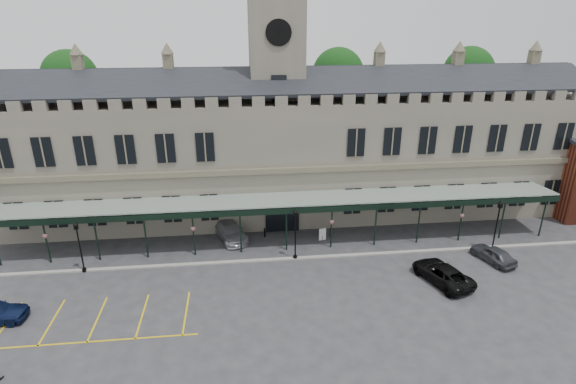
{
  "coord_description": "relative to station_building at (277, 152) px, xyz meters",
  "views": [
    {
      "loc": [
        -3.77,
        -27.77,
        19.58
      ],
      "look_at": [
        0.0,
        6.0,
        6.0
      ],
      "focal_mm": 28.0,
      "sensor_mm": 36.0,
      "label": 1
    }
  ],
  "objects": [
    {
      "name": "ground",
      "position": [
        0.0,
        -15.91,
        -6.47
      ],
      "size": [
        140.0,
        140.0,
        0.0
      ],
      "primitive_type": "plane",
      "color": "#2F2F32"
    },
    {
      "name": "station_building",
      "position": [
        0.0,
        0.0,
        0.0
      ],
      "size": [
        60.0,
        10.36,
        17.3
      ],
      "color": "#625E52",
      "rests_on": "ground"
    },
    {
      "name": "clock_tower",
      "position": [
        0.0,
        0.09,
        6.64
      ],
      "size": [
        5.6,
        5.6,
        24.8
      ],
      "color": "#625E52",
      "rests_on": "ground"
    },
    {
      "name": "canopy",
      "position": [
        0.0,
        -8.45,
        -4.06
      ],
      "size": [
        50.0,
        4.1,
        4.3
      ],
      "color": "#8C9E93",
      "rests_on": "ground"
    },
    {
      "name": "kerb",
      "position": [
        0.0,
        -10.41,
        -6.41
      ],
      "size": [
        60.0,
        0.4,
        0.12
      ],
      "primitive_type": "cube",
      "color": "gray",
      "rests_on": "ground"
    },
    {
      "name": "parking_markings",
      "position": [
        -14.0,
        -17.41,
        -6.47
      ],
      "size": [
        16.0,
        6.0,
        0.01
      ],
      "primitive_type": null,
      "color": "gold",
      "rests_on": "ground"
    },
    {
      "name": "tree_behind_left",
      "position": [
        -22.0,
        9.09,
        6.35
      ],
      "size": [
        6.0,
        6.0,
        16.0
      ],
      "color": "#332314",
      "rests_on": "ground"
    },
    {
      "name": "tree_behind_mid",
      "position": [
        8.0,
        9.09,
        6.35
      ],
      "size": [
        6.0,
        6.0,
        16.0
      ],
      "color": "#332314",
      "rests_on": "ground"
    },
    {
      "name": "tree_behind_right",
      "position": [
        24.0,
        9.09,
        6.35
      ],
      "size": [
        6.0,
        6.0,
        16.0
      ],
      "color": "#332314",
      "rests_on": "ground"
    },
    {
      "name": "lamp_post_left",
      "position": [
        -16.75,
        -10.51,
        -3.78
      ],
      "size": [
        0.43,
        0.43,
        4.53
      ],
      "color": "black",
      "rests_on": "ground"
    },
    {
      "name": "lamp_post_mid",
      "position": [
        0.56,
        -10.41,
        -3.66
      ],
      "size": [
        0.45,
        0.45,
        4.73
      ],
      "color": "black",
      "rests_on": "ground"
    },
    {
      "name": "lamp_post_right",
      "position": [
        18.07,
        -10.92,
        -3.58
      ],
      "size": [
        0.46,
        0.46,
        4.87
      ],
      "color": "black",
      "rests_on": "ground"
    },
    {
      "name": "traffic_cone",
      "position": [
        10.58,
        -13.71,
        -6.16
      ],
      "size": [
        0.4,
        0.4,
        0.63
      ],
      "rotation": [
        0.0,
        0.0,
        -0.29
      ],
      "color": "#EB4607",
      "rests_on": "ground"
    },
    {
      "name": "sign_board",
      "position": [
        3.5,
        -7.27,
        -5.89
      ],
      "size": [
        0.68,
        0.2,
        1.17
      ],
      "rotation": [
        0.0,
        0.0,
        0.22
      ],
      "color": "black",
      "rests_on": "ground"
    },
    {
      "name": "bollard_left",
      "position": [
        -1.77,
        -6.06,
        -6.02
      ],
      "size": [
        0.16,
        0.16,
        0.89
      ],
      "primitive_type": "cylinder",
      "color": "black",
      "rests_on": "ground"
    },
    {
      "name": "bollard_right",
      "position": [
        4.4,
        -6.73,
        -6.0
      ],
      "size": [
        0.17,
        0.17,
        0.93
      ],
      "primitive_type": "cylinder",
      "color": "black",
      "rests_on": "ground"
    },
    {
      "name": "car_taxi",
      "position": [
        -5.0,
        -5.91,
        -5.71
      ],
      "size": [
        3.75,
        5.6,
        1.51
      ],
      "primitive_type": "imported",
      "rotation": [
        0.0,
        0.0,
        0.35
      ],
      "color": "#A2A5AA",
      "rests_on": "ground"
    },
    {
      "name": "car_van",
      "position": [
        11.52,
        -15.13,
        -5.74
      ],
      "size": [
        4.04,
        5.75,
        1.46
      ],
      "primitive_type": "imported",
      "rotation": [
        0.0,
        0.0,
        3.49
      ],
      "color": "black",
      "rests_on": "ground"
    },
    {
      "name": "car_right_a",
      "position": [
        17.14,
        -12.63,
        -5.78
      ],
      "size": [
        2.8,
        4.32,
        1.37
      ],
      "primitive_type": "imported",
      "rotation": [
        0.0,
        0.0,
        3.46
      ],
      "color": "#3A3C42",
      "rests_on": "ground"
    }
  ]
}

